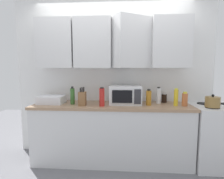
{
  "coord_description": "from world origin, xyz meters",
  "views": [
    {
      "loc": [
        0.19,
        -2.98,
        1.43
      ],
      "look_at": [
        0.0,
        -0.25,
        1.12
      ],
      "focal_mm": 28.77,
      "sensor_mm": 36.0,
      "label": 1
    }
  ],
  "objects": [
    {
      "name": "bottle_red_sauce",
      "position": [
        -0.13,
        -0.45,
        1.03
      ],
      "size": [
        0.07,
        0.07,
        0.27
      ],
      "color": "red",
      "rests_on": "counter_run"
    },
    {
      "name": "microwave",
      "position": [
        0.21,
        -0.25,
        1.04
      ],
      "size": [
        0.48,
        0.37,
        0.28
      ],
      "color": "silver",
      "rests_on": "counter_run"
    },
    {
      "name": "bottle_white_jar",
      "position": [
        0.72,
        -0.18,
        1.02
      ],
      "size": [
        0.07,
        0.07,
        0.26
      ],
      "color": "white",
      "rests_on": "counter_run"
    },
    {
      "name": "stove_range",
      "position": [
        1.57,
        -0.32,
        0.45
      ],
      "size": [
        0.76,
        0.64,
        0.91
      ],
      "color": "silver",
      "rests_on": "ground_plane"
    },
    {
      "name": "wall_back_with_cabinets",
      "position": [
        -0.0,
        -0.07,
        1.58
      ],
      "size": [
        3.25,
        0.57,
        2.6
      ],
      "color": "white",
      "rests_on": "ground_plane"
    },
    {
      "name": "bottle_amber_vinegar",
      "position": [
        0.55,
        -0.33,
        1.01
      ],
      "size": [
        0.08,
        0.08,
        0.24
      ],
      "color": "#AD701E",
      "rests_on": "counter_run"
    },
    {
      "name": "bottle_yellow_mustard",
      "position": [
        0.94,
        -0.34,
        1.02
      ],
      "size": [
        0.06,
        0.06,
        0.26
      ],
      "color": "gold",
      "rests_on": "counter_run"
    },
    {
      "name": "counter_run",
      "position": [
        0.0,
        -0.3,
        0.45
      ],
      "size": [
        2.38,
        0.63,
        0.9
      ],
      "color": "silver",
      "rests_on": "ground_plane"
    },
    {
      "name": "knife_block",
      "position": [
        -0.42,
        -0.41,
        1.0
      ],
      "size": [
        0.1,
        0.12,
        0.27
      ],
      "color": "brown",
      "rests_on": "counter_run"
    },
    {
      "name": "bottle_green_oil",
      "position": [
        -0.59,
        -0.33,
        1.02
      ],
      "size": [
        0.07,
        0.07,
        0.27
      ],
      "color": "#386B2D",
      "rests_on": "counter_run"
    },
    {
      "name": "bottle_spice_jar",
      "position": [
        1.07,
        -0.35,
        1.0
      ],
      "size": [
        0.08,
        0.08,
        0.21
      ],
      "color": "#BC6638",
      "rests_on": "counter_run"
    },
    {
      "name": "bottle_soy_dark",
      "position": [
        0.83,
        -0.1,
        0.97
      ],
      "size": [
        0.08,
        0.08,
        0.16
      ],
      "color": "black",
      "rests_on": "counter_run"
    },
    {
      "name": "dish_rack",
      "position": [
        -0.93,
        -0.3,
        0.96
      ],
      "size": [
        0.38,
        0.3,
        0.12
      ],
      "primitive_type": "cube",
      "color": "silver",
      "rests_on": "counter_run"
    },
    {
      "name": "kettle",
      "position": [
        1.4,
        -0.46,
        0.98
      ],
      "size": [
        0.19,
        0.19,
        0.18
      ],
      "color": "olive",
      "rests_on": "stove_range"
    }
  ]
}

